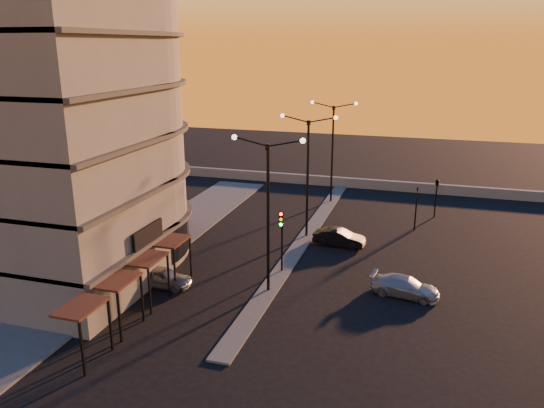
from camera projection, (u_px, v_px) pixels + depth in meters
The scene contains 14 objects.
ground at pixel (268, 291), 32.22m from camera, with size 120.00×120.00×0.00m, color black.
sidewalk_west at pixel (148, 249), 38.80m from camera, with size 5.00×40.00×0.12m, color #464644.
median at pixel (306, 236), 41.36m from camera, with size 1.20×36.00×0.12m, color #464644.
parapet at pixel (361, 183), 55.33m from camera, with size 44.00×0.50×1.00m, color slate.
building at pixel (52, 87), 32.73m from camera, with size 14.35×17.08×25.00m.
streetlamp_near at pixel (268, 203), 30.61m from camera, with size 4.32×0.32×9.51m.
streetlamp_mid at pixel (308, 167), 39.77m from camera, with size 4.32×0.32×9.51m.
streetlamp_far at pixel (333, 144), 48.93m from camera, with size 4.32×0.32×9.51m.
traffic_light_main at pixel (281, 231), 34.02m from camera, with size 0.28×0.44×4.25m.
signal_east_a at pixel (416, 208), 42.25m from camera, with size 0.13×0.16×3.60m.
signal_east_b at pixel (437, 183), 45.16m from camera, with size 0.42×1.99×3.60m.
car_hatchback at pixel (163, 277), 32.73m from camera, with size 1.47×3.66×1.25m, color gray.
car_sedan at pixel (339, 237), 39.41m from camera, with size 1.34×3.83×1.26m, color black.
car_wagon at pixel (405, 286), 31.53m from camera, with size 1.65×4.06×1.18m, color #9FA2A7.
Camera 1 is at (8.77, -27.98, 14.38)m, focal length 35.00 mm.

